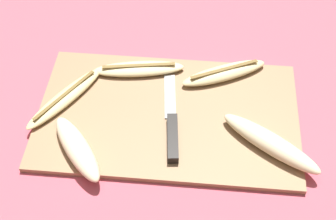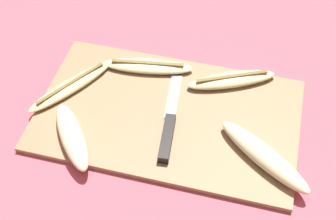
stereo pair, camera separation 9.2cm
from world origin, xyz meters
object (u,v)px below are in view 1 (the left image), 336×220
at_px(banana_cream_curved, 270,143).
at_px(banana_pale_long, 77,148).
at_px(banana_mellow_near, 224,73).
at_px(knife, 173,130).
at_px(banana_spotted_left, 65,98).
at_px(banana_ripe_center, 139,69).

relative_size(banana_cream_curved, banana_pale_long, 1.23).
distance_m(banana_cream_curved, banana_mellow_near, 0.20).
xyz_separation_m(banana_mellow_near, banana_pale_long, (-0.27, -0.22, 0.01)).
distance_m(knife, banana_pale_long, 0.18).
distance_m(banana_spotted_left, banana_mellow_near, 0.33).
xyz_separation_m(banana_spotted_left, banana_mellow_near, (0.32, 0.10, 0.00)).
bearing_deg(banana_ripe_center, banana_spotted_left, -146.04).
relative_size(banana_mellow_near, banana_pale_long, 1.19).
bearing_deg(banana_mellow_near, banana_spotted_left, -163.19).
bearing_deg(knife, banana_pale_long, -165.40).
height_order(banana_spotted_left, banana_mellow_near, banana_mellow_near).
relative_size(knife, banana_pale_long, 1.40).
distance_m(banana_spotted_left, banana_ripe_center, 0.17).
bearing_deg(banana_cream_curved, banana_pale_long, -172.89).
distance_m(banana_mellow_near, banana_pale_long, 0.35).
distance_m(knife, banana_ripe_center, 0.18).
relative_size(banana_cream_curved, banana_ripe_center, 0.99).
bearing_deg(banana_spotted_left, banana_mellow_near, 16.81).
height_order(banana_cream_curved, banana_mellow_near, banana_cream_curved).
bearing_deg(knife, banana_ripe_center, 112.81).
bearing_deg(banana_pale_long, banana_spotted_left, 112.72).
height_order(banana_spotted_left, banana_cream_curved, banana_cream_curved).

